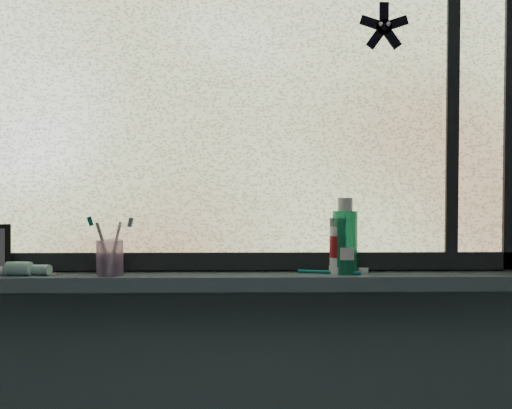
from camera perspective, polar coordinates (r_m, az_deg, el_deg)
The scene contains 12 objects.
wall_back at distance 1.67m, azimuth -1.21°, elevation 1.30°, with size 3.00×0.01×2.50m, color #9EA3A8.
windowsill at distance 1.62m, azimuth -1.21°, elevation -7.63°, with size 1.62×0.14×0.04m, color #4E6069.
window_pane at distance 1.67m, azimuth -1.22°, elevation 10.96°, with size 1.50×0.01×1.00m, color silver.
frame_bottom at distance 1.66m, azimuth -1.21°, elevation -5.65°, with size 1.60×0.03×0.05m, color black.
frame_right at distance 1.83m, azimuth 24.23°, elevation 9.97°, with size 0.05×0.03×1.10m, color black.
frame_mullion at distance 1.77m, azimuth 18.99°, elevation 10.35°, with size 0.04×0.03×1.00m, color black.
starfish_sticker at distance 1.74m, azimuth 12.67°, elevation 16.92°, with size 0.15×0.02×0.15m, color black, non-canonical shape.
toothpaste_tube at distance 1.70m, azimuth -21.91°, elevation -5.95°, with size 0.21×0.04×0.04m, color silver, non-canonical shape.
toothbrush_cup at distance 1.63m, azimuth -14.41°, elevation -5.18°, with size 0.07×0.07×0.10m, color #BA94C4.
toothbrush_lying at distance 1.62m, azimuth 7.32°, elevation -6.63°, with size 0.22×0.02×0.01m, color #0B6566, non-canonical shape.
mouthwash_bottle at distance 1.63m, azimuth 8.88°, elevation -3.08°, with size 0.07×0.07×0.18m, color #1C9561.
cream_tube at distance 1.62m, azimuth 8.16°, elevation -3.92°, with size 0.04×0.04×0.11m, color silver.
Camera 1 is at (0.01, -0.36, 1.26)m, focal length 40.00 mm.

